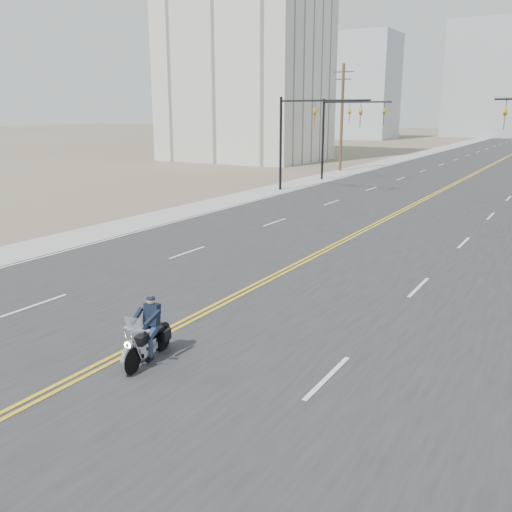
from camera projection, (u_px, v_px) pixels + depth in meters
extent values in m
plane|color=#776D56|center=(38.00, 399.00, 12.22)|extent=(400.00, 400.00, 0.00)
cube|color=#303033|center=(501.00, 160.00, 70.86)|extent=(20.00, 200.00, 0.01)
cube|color=#A5A5A0|center=(409.00, 157.00, 76.46)|extent=(3.00, 200.00, 0.01)
cylinder|color=black|center=(281.00, 144.00, 43.52)|extent=(0.20, 0.20, 7.00)
cylinder|color=black|center=(324.00, 101.00, 41.02)|extent=(7.00, 0.14, 0.14)
imported|color=#BF8C0C|center=(315.00, 110.00, 41.52)|extent=(0.21, 0.26, 1.30)
imported|color=#BF8C0C|center=(361.00, 110.00, 39.82)|extent=(0.21, 0.26, 1.30)
imported|color=#BF8C0C|center=(506.00, 110.00, 35.24)|extent=(0.21, 0.26, 1.30)
cylinder|color=black|center=(323.00, 140.00, 50.22)|extent=(0.20, 0.20, 7.00)
cylinder|color=black|center=(357.00, 102.00, 47.97)|extent=(6.00, 0.14, 0.14)
imported|color=#BF8C0C|center=(350.00, 110.00, 48.42)|extent=(0.21, 0.26, 1.30)
imported|color=#BF8C0C|center=(384.00, 110.00, 46.96)|extent=(0.21, 0.26, 1.30)
cylinder|color=brown|center=(342.00, 118.00, 57.22)|extent=(0.30, 0.30, 10.50)
cube|color=brown|center=(343.00, 72.00, 56.12)|extent=(2.20, 0.12, 0.12)
cube|color=brown|center=(343.00, 79.00, 56.29)|extent=(1.60, 0.12, 0.12)
cube|color=silver|center=(246.00, 33.00, 68.21)|extent=(18.00, 14.00, 30.00)
cube|color=#B7BCC6|center=(362.00, 87.00, 122.87)|extent=(14.00, 12.00, 22.00)
cube|color=#ADB2B7|center=(494.00, 80.00, 132.12)|extent=(20.00, 15.00, 26.00)
cube|color=#ADB2B7|center=(325.00, 102.00, 143.48)|extent=(12.00, 12.00, 16.00)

